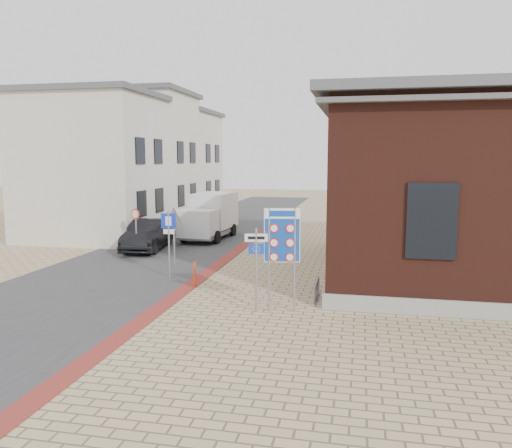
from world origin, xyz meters
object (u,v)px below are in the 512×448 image
Objects in this scene: border_sign at (282,237)px; essen_sign at (256,257)px; parking_sign at (169,233)px; sedan at (148,235)px; box_truck at (210,216)px; bollard at (195,274)px.

border_sign reaches higher than essen_sign.
essen_sign is 5.50m from parking_sign.
border_sign is at bearing -54.71° from sedan.
sedan is 0.91× the size of box_truck.
parking_sign reaches higher than bollard.
sedan is 6.48m from parking_sign.
parking_sign is at bearing 127.98° from essen_sign.
sedan is 1.82× the size of essen_sign.
box_truck is 10.90m from bollard.
box_truck is 9.56m from parking_sign.
border_sign is 1.21× the size of parking_sign.
bollard is at bearing -45.33° from parking_sign.
parking_sign is at bearing -66.46° from sedan.
parking_sign is 2.86× the size of bollard.
parking_sign is at bearing 135.44° from border_sign.
parking_sign is (-4.18, 3.57, 0.08)m from essen_sign.
sedan is 5.09× the size of bollard.
bollard is (1.38, -1.07, -1.32)m from parking_sign.
box_truck is at bearing 101.20° from essen_sign.
sedan is 12.18m from border_sign.
sedan is at bearing 113.71° from parking_sign.
border_sign reaches higher than sedan.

